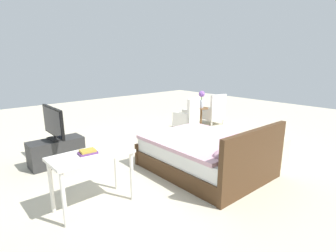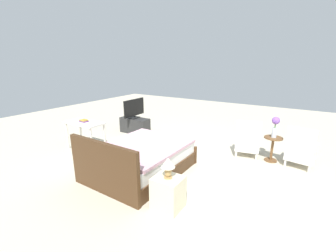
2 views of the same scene
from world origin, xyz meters
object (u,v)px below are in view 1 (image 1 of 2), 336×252
object	(u,v)px
tv_flatscreen	(53,123)
armchair_by_window_right	(188,118)
bed	(206,155)
nightstand	(274,152)
armchair_by_window_left	(214,112)
tv_stand	(57,152)
book_stack	(88,152)
vanity_desk	(92,162)
table_lamp	(276,127)
side_table	(201,115)
flower_vase	(202,97)

from	to	relation	value
tv_flatscreen	armchair_by_window_right	bearing A→B (deg)	179.98
bed	nightstand	bearing A→B (deg)	148.90
armchair_by_window_left	tv_stand	distance (m)	4.64
armchair_by_window_left	book_stack	xyz separation A→B (m)	(4.82, 1.77, 0.40)
nightstand	book_stack	xyz separation A→B (m)	(3.14, -0.96, 0.51)
tv_stand	vanity_desk	bearing A→B (deg)	85.47
table_lamp	vanity_desk	size ratio (longest dim) A/B	0.32
bed	armchair_by_window_left	xyz separation A→B (m)	(-2.80, -2.06, 0.08)
tv_flatscreen	vanity_desk	size ratio (longest dim) A/B	0.88
bed	table_lamp	world-z (taller)	bed
side_table	tv_flatscreen	bearing A→B (deg)	0.18
armchair_by_window_right	vanity_desk	xyz separation A→B (m)	(3.65, 1.79, 0.26)
tv_flatscreen	book_stack	distance (m)	1.78
armchair_by_window_left	flower_vase	xyz separation A→B (m)	(0.57, -0.01, 0.50)
table_lamp	book_stack	size ratio (longest dim) A/B	1.36
nightstand	book_stack	bearing A→B (deg)	-17.03
bed	nightstand	world-z (taller)	bed
tv_flatscreen	vanity_desk	bearing A→B (deg)	85.54
nightstand	table_lamp	size ratio (longest dim) A/B	1.58
bed	tv_flatscreen	size ratio (longest dim) A/B	2.27
bed	table_lamp	size ratio (longest dim) A/B	6.27
table_lamp	tv_flatscreen	xyz separation A→B (m)	(2.96, -2.73, 0.07)
flower_vase	tv_stand	xyz separation A→B (m)	(4.07, 0.01, -0.63)
armchair_by_window_right	flower_vase	bearing A→B (deg)	-178.60
armchair_by_window_left	tv_flatscreen	bearing A→B (deg)	-0.02
armchair_by_window_right	nightstand	distance (m)	2.79
armchair_by_window_left	bed	bearing A→B (deg)	36.33
nightstand	tv_stand	size ratio (longest dim) A/B	0.54
nightstand	table_lamp	distance (m)	0.48
armchair_by_window_right	side_table	size ratio (longest dim) A/B	1.59
armchair_by_window_right	vanity_desk	size ratio (longest dim) A/B	0.88
armchair_by_window_left	vanity_desk	xyz separation A→B (m)	(4.78, 1.79, 0.26)
armchair_by_window_right	table_lamp	bearing A→B (deg)	78.59
armchair_by_window_left	tv_stand	world-z (taller)	armchair_by_window_left
tv_stand	book_stack	xyz separation A→B (m)	(0.18, 1.77, 0.53)
armchair_by_window_right	side_table	world-z (taller)	armchair_by_window_right
vanity_desk	tv_stand	bearing A→B (deg)	-94.53
armchair_by_window_right	side_table	xyz separation A→B (m)	(-0.56, -0.01, -0.01)
book_stack	tv_stand	bearing A→B (deg)	-95.68
armchair_by_window_left	armchair_by_window_right	distance (m)	1.13
bed	book_stack	bearing A→B (deg)	-8.10
armchair_by_window_right	tv_stand	size ratio (longest dim) A/B	0.96
table_lamp	nightstand	bearing A→B (deg)	-90.00
armchair_by_window_right	side_table	distance (m)	0.56
flower_vase	table_lamp	world-z (taller)	flower_vase
armchair_by_window_left	vanity_desk	world-z (taller)	armchair_by_window_left
vanity_desk	nightstand	bearing A→B (deg)	163.13
vanity_desk	armchair_by_window_left	bearing A→B (deg)	-159.50
tv_stand	table_lamp	bearing A→B (deg)	137.30
armchair_by_window_right	tv_flatscreen	size ratio (longest dim) A/B	1.01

